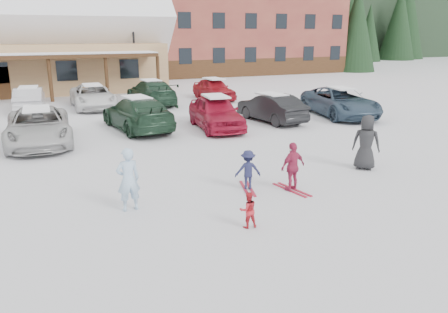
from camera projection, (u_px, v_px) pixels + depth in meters
name	position (u px, v px, depth m)	size (l,w,h in m)	color
ground	(228.00, 203.00, 11.77)	(160.00, 160.00, 0.00)	white
lamp_post	(134.00, 44.00, 33.32)	(0.50, 0.25, 6.26)	black
conifer_1	(357.00, 15.00, 49.65)	(4.84, 4.84, 11.22)	black
conifer_3	(126.00, 26.00, 51.55)	(3.96, 3.96, 9.18)	black
conifer_4	(316.00, 17.00, 63.46)	(5.06, 5.06, 11.73)	black
adult_skier	(128.00, 180.00, 11.06)	(0.61, 0.40, 1.66)	#A6C9E7
toddler_red	(248.00, 210.00, 10.17)	(0.43, 0.33, 0.88)	red
child_navy	(248.00, 170.00, 12.63)	(0.76, 0.44, 1.17)	#1C1F42
skis_child_navy	(248.00, 189.00, 12.79)	(0.20, 1.40, 0.03)	maroon
child_magenta	(293.00, 167.00, 12.49)	(0.84, 0.35, 1.44)	#A8284D
skis_child_magenta	(292.00, 190.00, 12.69)	(0.20, 1.40, 0.03)	maroon
bystander_dark	(366.00, 142.00, 14.43)	(0.90, 0.58, 1.84)	#232325
parked_car_2	(38.00, 127.00, 17.70)	(2.45, 5.32, 1.48)	#BABABA
parked_car_3	(137.00, 113.00, 20.39)	(2.15, 5.28, 1.53)	#1F3B28
parked_car_4	(216.00, 112.00, 20.56)	(1.84, 4.58, 1.56)	#A81531
parked_car_5	(271.00, 108.00, 22.25)	(1.50, 4.30, 1.42)	black
parked_car_6	(340.00, 102.00, 23.70)	(2.55, 5.52, 1.54)	#34495E
parked_car_9	(30.00, 99.00, 25.04)	(1.49, 4.27, 1.41)	silver
parked_car_10	(93.00, 96.00, 26.21)	(2.34, 5.08, 1.41)	white
parked_car_11	(151.00, 92.00, 27.62)	(2.13, 5.25, 1.52)	#1E3C2A
parked_car_12	(214.00, 89.00, 29.55)	(1.68, 4.17, 1.42)	#AE1826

